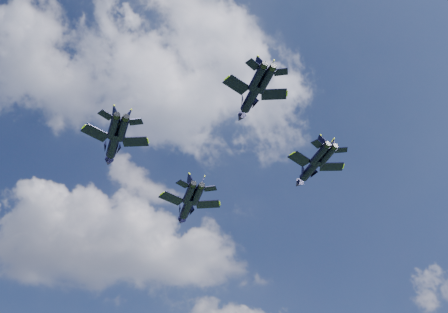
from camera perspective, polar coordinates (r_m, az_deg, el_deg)
jet_lead at (r=111.50m, az=-4.26°, el=-5.86°), size 13.68×17.94×4.24m
jet_left at (r=94.42m, az=-12.55°, el=1.24°), size 12.16×16.15×3.80m
jet_right at (r=101.80m, az=9.78°, el=-1.50°), size 11.91×15.90×3.74m
jet_slot at (r=81.75m, az=3.03°, el=6.59°), size 10.82×14.33×3.38m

